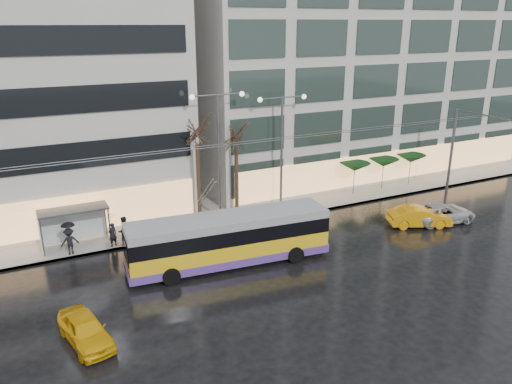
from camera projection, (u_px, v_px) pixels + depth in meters
ground at (264, 295)px, 26.31m from camera, size 140.00×140.00×0.00m
sidewalk at (205, 205)px, 39.00m from camera, size 80.00×10.00×0.15m
kerb at (230, 227)px, 34.80m from camera, size 80.00×0.10×0.15m
building_right at (353, 34)px, 46.33m from camera, size 32.00×14.00×25.00m
trolleybus at (229, 241)px, 29.25m from camera, size 12.10×5.13×5.53m
catenary at (222, 176)px, 32.09m from camera, size 42.24×5.12×7.00m
bus_shelter at (67, 219)px, 31.22m from camera, size 4.20×1.60×2.51m
street_lamp_near at (219, 139)px, 34.38m from camera, size 3.96×0.36×9.03m
street_lamp_far at (282, 136)px, 36.57m from camera, size 3.96×0.36×8.53m
tree_a at (196, 125)px, 33.56m from camera, size 3.20×3.20×8.40m
tree_b at (236, 131)px, 35.22m from camera, size 3.20×3.20×7.70m
parasol_a at (355, 167)px, 40.73m from camera, size 2.50×2.50×2.65m
parasol_b at (384, 163)px, 41.99m from camera, size 2.50×2.50×2.65m
parasol_c at (411, 158)px, 43.25m from camera, size 2.50×2.50×2.65m
taxi_a at (85, 330)px, 22.21m from camera, size 2.34×4.11×1.32m
taxi_b at (419, 217)px, 35.01m from camera, size 4.62×3.10×1.44m
sedan_silver at (442, 213)px, 35.80m from camera, size 5.10×2.94×1.34m
pedestrian_a at (112, 224)px, 31.29m from camera, size 1.25×1.26×2.19m
pedestrian_b at (124, 231)px, 31.74m from camera, size 1.15×1.11×1.86m
pedestrian_c at (69, 237)px, 30.30m from camera, size 1.14×0.88×2.11m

